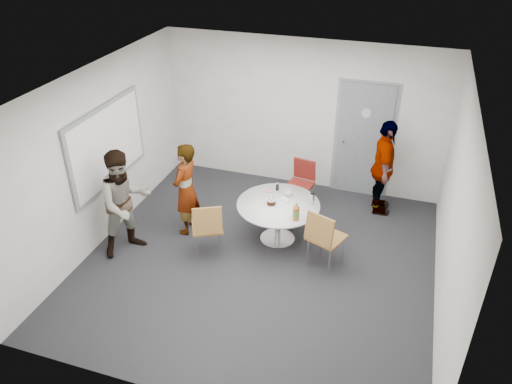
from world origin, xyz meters
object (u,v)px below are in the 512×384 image
(whiteboard, at_px, (108,145))
(table, at_px, (279,209))
(chair_far, at_px, (302,179))
(person_right, at_px, (383,168))
(person_left, at_px, (125,203))
(door, at_px, (363,141))
(chair_near_left, at_px, (207,225))
(chair_near_right, at_px, (323,235))
(person_main, at_px, (186,189))

(whiteboard, bearing_deg, table, 8.80)
(chair_far, relative_size, person_right, 0.52)
(person_left, xyz_separation_m, person_right, (3.47, 2.27, -0.01))
(whiteboard, xyz_separation_m, table, (2.59, 0.40, -0.88))
(chair_far, distance_m, person_left, 2.99)
(whiteboard, relative_size, table, 1.50)
(door, relative_size, chair_near_left, 2.30)
(table, xyz_separation_m, person_right, (1.39, 1.35, 0.26))
(table, bearing_deg, whiteboard, -171.20)
(whiteboard, relative_size, chair_near_right, 1.99)
(person_main, xyz_separation_m, person_left, (-0.62, -0.74, 0.07))
(chair_near_right, bearing_deg, table, 170.21)
(door, xyz_separation_m, chair_near_left, (-1.85, -2.60, -0.46))
(chair_near_left, bearing_deg, door, 27.58)
(table, distance_m, chair_near_right, 0.90)
(chair_near_left, distance_m, chair_near_right, 1.68)
(whiteboard, bearing_deg, chair_near_left, -10.68)
(table, xyz_separation_m, person_left, (-2.08, -0.92, 0.26))
(table, xyz_separation_m, chair_near_right, (0.77, -0.47, 0.02))
(chair_far, height_order, person_main, person_main)
(person_main, relative_size, person_left, 0.92)
(whiteboard, relative_size, person_left, 1.14)
(chair_near_right, relative_size, person_main, 0.63)
(person_main, bearing_deg, chair_far, 134.24)
(person_right, bearing_deg, chair_near_left, 123.55)
(chair_near_left, height_order, chair_far, chair_near_left)
(whiteboard, distance_m, chair_near_left, 1.95)
(whiteboard, height_order, chair_near_left, whiteboard)
(chair_far, bearing_deg, person_main, 49.22)
(door, xyz_separation_m, chair_near_right, (-0.20, -2.35, -0.44))
(chair_near_left, xyz_separation_m, person_main, (-0.57, 0.54, 0.20))
(whiteboard, bearing_deg, chair_far, 29.41)
(chair_near_right, bearing_deg, person_right, 92.96)
(chair_near_right, xyz_separation_m, person_right, (0.62, 1.82, 0.24))
(person_main, bearing_deg, table, 101.56)
(chair_near_right, distance_m, person_main, 2.26)
(whiteboard, height_order, chair_near_right, whiteboard)
(chair_near_left, bearing_deg, person_left, 162.46)
(whiteboard, distance_m, chair_near_right, 3.47)
(door, bearing_deg, chair_far, -138.80)
(whiteboard, distance_m, chair_far, 3.21)
(whiteboard, bearing_deg, person_right, 23.73)
(chair_near_left, relative_size, person_main, 0.60)
(person_left, bearing_deg, chair_near_left, -45.17)
(person_main, relative_size, person_right, 0.92)
(person_main, height_order, person_right, person_right)
(chair_near_left, bearing_deg, whiteboard, 142.33)
(table, relative_size, chair_near_left, 1.37)
(table, distance_m, chair_near_left, 1.14)
(chair_near_left, height_order, person_right, person_right)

